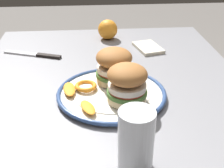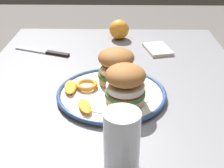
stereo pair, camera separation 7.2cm
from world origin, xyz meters
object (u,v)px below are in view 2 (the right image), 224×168
object	(u,v)px
dinner_plate	(112,94)
dining_table	(111,136)
sandwich_half_right	(125,84)
whole_orange	(119,30)
drinking_glass	(122,144)
table_knife	(46,52)
sandwich_half_left	(116,65)

from	to	relation	value
dinner_plate	dining_table	bearing A→B (deg)	177.55
dining_table	sandwich_half_right	xyz separation A→B (m)	(-0.02, -0.04, 0.18)
dining_table	whole_orange	xyz separation A→B (m)	(0.49, -0.02, 0.15)
drinking_glass	table_knife	distance (m)	0.64
table_knife	sandwich_half_right	bearing A→B (deg)	-141.52
dining_table	drinking_glass	distance (m)	0.30
sandwich_half_right	dining_table	bearing A→B (deg)	62.11
drinking_glass	whole_orange	distance (m)	0.73
dinner_plate	sandwich_half_left	bearing A→B (deg)	-10.13
sandwich_half_left	whole_orange	xyz separation A→B (m)	(0.40, -0.01, -0.03)
dining_table	whole_orange	size ratio (longest dim) A/B	15.57
table_knife	sandwich_half_left	bearing A→B (deg)	-133.69
sandwich_half_left	sandwich_half_right	size ratio (longest dim) A/B	0.93
sandwich_half_left	sandwich_half_right	bearing A→B (deg)	-167.54
drinking_glass	whole_orange	bearing A→B (deg)	0.32
sandwich_half_left	table_knife	size ratio (longest dim) A/B	0.57
sandwich_half_right	whole_orange	xyz separation A→B (m)	(0.51, 0.01, -0.03)
sandwich_half_left	drinking_glass	bearing A→B (deg)	-177.74
table_knife	dinner_plate	bearing A→B (deg)	-140.99
sandwich_half_left	whole_orange	size ratio (longest dim) A/B	1.56
sandwich_half_right	table_knife	world-z (taller)	sandwich_half_right
sandwich_half_left	drinking_glass	world-z (taller)	drinking_glass
drinking_glass	table_knife	world-z (taller)	drinking_glass
dinner_plate	drinking_glass	bearing A→B (deg)	-175.05
dining_table	dinner_plate	size ratio (longest dim) A/B	4.04
whole_orange	table_knife	distance (m)	0.31
dining_table	whole_orange	world-z (taller)	whole_orange
drinking_glass	table_knife	xyz separation A→B (m)	(0.58, 0.27, -0.06)
drinking_glass	dining_table	bearing A→B (deg)	5.86
sandwich_half_right	sandwich_half_left	bearing A→B (deg)	12.46
dining_table	drinking_glass	xyz separation A→B (m)	(-0.24, -0.02, 0.17)
sandwich_half_right	drinking_glass	xyz separation A→B (m)	(-0.22, 0.01, -0.01)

